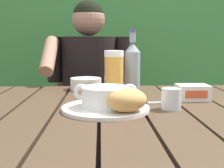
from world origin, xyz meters
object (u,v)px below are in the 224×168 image
object	(u,v)px
serving_plate	(106,108)
beer_bottle	(132,67)
bread_roll	(127,100)
diner_bowl	(86,84)
chair_near_diner	(91,114)
butter_tub	(193,92)
table_knife	(146,103)
person_eating	(88,85)
water_glass_small	(171,99)
beer_glass	(114,73)
soup_bowl	(106,96)

from	to	relation	value
serving_plate	beer_bottle	xyz separation A→B (m)	(0.12, 0.31, 0.11)
serving_plate	bread_roll	world-z (taller)	bread_roll
diner_bowl	chair_near_diner	bearing A→B (deg)	90.00
butter_tub	table_knife	xyz separation A→B (m)	(-0.19, -0.07, -0.02)
person_eating	water_glass_small	bearing A→B (deg)	-68.08
chair_near_diner	beer_glass	world-z (taller)	chair_near_diner
serving_plate	beer_glass	bearing A→B (deg)	81.40
person_eating	beer_glass	bearing A→B (deg)	-75.58
chair_near_diner	serving_plate	distance (m)	0.98
chair_near_diner	butter_tub	distance (m)	0.94
water_glass_small	butter_tub	distance (m)	0.19
beer_bottle	butter_tub	xyz separation A→B (m)	(0.21, -0.16, -0.08)
serving_plate	diner_bowl	xyz separation A→B (m)	(-0.08, 0.41, 0.02)
beer_bottle	diner_bowl	distance (m)	0.24
beer_glass	beer_bottle	distance (m)	0.10
chair_near_diner	soup_bowl	xyz separation A→B (m)	(0.08, -0.94, 0.30)
serving_plate	diner_bowl	distance (m)	0.42
bread_roll	beer_bottle	size ratio (longest dim) A/B	0.57
diner_bowl	beer_bottle	bearing A→B (deg)	-25.39
soup_bowl	serving_plate	bearing A→B (deg)	-90.00
soup_bowl	beer_bottle	distance (m)	0.34
soup_bowl	beer_bottle	bearing A→B (deg)	68.95
bread_roll	diner_bowl	size ratio (longest dim) A/B	1.07
person_eating	butter_tub	bearing A→B (deg)	-54.98
chair_near_diner	beer_glass	size ratio (longest dim) A/B	5.36
chair_near_diner	bread_roll	xyz separation A→B (m)	(0.15, -1.02, 0.30)
person_eating	diner_bowl	bearing A→B (deg)	-89.50
diner_bowl	butter_tub	bearing A→B (deg)	-31.82
chair_near_diner	table_knife	bearing A→B (deg)	-75.21
serving_plate	bread_roll	distance (m)	0.10
serving_plate	beer_glass	size ratio (longest dim) A/B	1.54
soup_bowl	bread_roll	size ratio (longest dim) A/B	1.34
serving_plate	water_glass_small	xyz separation A→B (m)	(0.21, 0.00, 0.03)
water_glass_small	table_knife	distance (m)	0.11
serving_plate	butter_tub	xyz separation A→B (m)	(0.33, 0.15, 0.02)
beer_bottle	chair_near_diner	bearing A→B (deg)	107.84
soup_bowl	beer_glass	world-z (taller)	beer_glass
beer_bottle	diner_bowl	world-z (taller)	beer_bottle
chair_near_diner	water_glass_small	size ratio (longest dim) A/B	14.18
chair_near_diner	beer_bottle	xyz separation A→B (m)	(0.20, -0.63, 0.37)
diner_bowl	soup_bowl	bearing A→B (deg)	-78.42
bread_roll	water_glass_small	distance (m)	0.17
person_eating	beer_bottle	distance (m)	0.50
water_glass_small	table_knife	world-z (taller)	water_glass_small
chair_near_diner	water_glass_small	distance (m)	1.03
soup_bowl	beer_glass	xyz separation A→B (m)	(0.04, 0.26, 0.05)
person_eating	diner_bowl	xyz separation A→B (m)	(0.00, -0.34, 0.06)
chair_near_diner	beer_glass	bearing A→B (deg)	-79.85
butter_tub	table_knife	world-z (taller)	butter_tub
serving_plate	bread_roll	xyz separation A→B (m)	(0.06, -0.07, 0.04)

